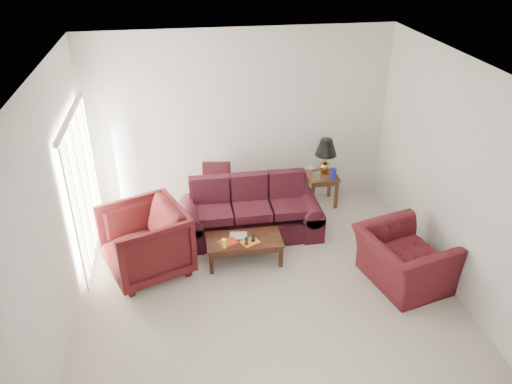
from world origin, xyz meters
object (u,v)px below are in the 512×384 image
(armchair_left, at_px, (145,241))
(coffee_table, at_px, (244,250))
(armchair_right, at_px, (403,259))
(floor_lamp, at_px, (125,173))
(end_table, at_px, (321,189))
(sofa, at_px, (251,210))

(armchair_left, bearing_deg, coffee_table, 68.46)
(coffee_table, bearing_deg, armchair_right, -32.88)
(floor_lamp, bearing_deg, end_table, -0.87)
(sofa, relative_size, armchair_left, 2.00)
(sofa, height_order, floor_lamp, floor_lamp)
(floor_lamp, distance_m, armchair_right, 4.48)
(end_table, distance_m, armchair_left, 3.31)
(sofa, xyz_separation_m, coffee_table, (-0.20, -0.68, -0.25))
(end_table, distance_m, floor_lamp, 3.34)
(sofa, relative_size, armchair_right, 1.87)
(armchair_right, bearing_deg, floor_lamp, 44.68)
(coffee_table, bearing_deg, sofa, 61.80)
(armchair_left, distance_m, armchair_right, 3.56)
(armchair_left, relative_size, coffee_table, 1.00)
(sofa, xyz_separation_m, armchair_left, (-1.59, -0.68, 0.05))
(floor_lamp, xyz_separation_m, coffee_table, (1.73, -1.51, -0.63))
(coffee_table, bearing_deg, floor_lamp, 127.52)
(end_table, height_order, armchair_right, armchair_right)
(armchair_left, bearing_deg, end_table, 94.57)
(floor_lamp, bearing_deg, coffee_table, -41.13)
(floor_lamp, height_order, armchair_left, floor_lamp)
(end_table, distance_m, armchair_right, 2.34)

